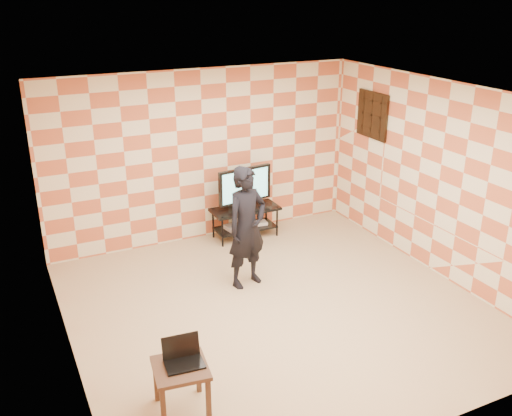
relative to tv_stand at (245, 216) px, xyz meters
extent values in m
plane|color=tan|center=(-0.56, -2.17, -0.37)|extent=(5.00, 5.00, 0.00)
cube|color=beige|center=(-0.56, 0.33, 0.98)|extent=(5.00, 0.02, 2.70)
cube|color=beige|center=(-0.56, -4.67, 0.98)|extent=(5.00, 0.02, 2.70)
cube|color=beige|center=(-3.06, -2.17, 0.98)|extent=(0.02, 5.00, 2.70)
cube|color=beige|center=(1.94, -2.17, 0.98)|extent=(0.02, 5.00, 2.70)
cube|color=white|center=(-0.56, -2.17, 2.33)|extent=(5.00, 5.00, 0.02)
cube|color=black|center=(1.91, -0.62, 1.58)|extent=(0.04, 0.72, 0.72)
cube|color=black|center=(1.91, -0.62, 1.58)|extent=(0.04, 0.03, 0.68)
cube|color=black|center=(1.91, -0.62, 1.58)|extent=(0.04, 0.68, 0.03)
cube|color=black|center=(0.00, 0.00, 0.11)|extent=(1.09, 0.49, 0.04)
cube|color=black|center=(0.00, 0.00, -0.21)|extent=(0.98, 0.44, 0.03)
cylinder|color=black|center=(-0.48, -0.20, -0.12)|extent=(0.03, 0.03, 0.50)
cylinder|color=black|center=(-0.48, 0.20, -0.12)|extent=(0.03, 0.03, 0.50)
cylinder|color=black|center=(0.48, -0.20, -0.12)|extent=(0.03, 0.03, 0.50)
cylinder|color=black|center=(0.48, 0.20, -0.12)|extent=(0.03, 0.03, 0.50)
cube|color=black|center=(0.00, 0.00, 0.15)|extent=(0.29, 0.21, 0.03)
cube|color=black|center=(0.00, 0.00, 0.20)|extent=(0.07, 0.06, 0.08)
cube|color=black|center=(0.00, 0.00, 0.52)|extent=(0.93, 0.17, 0.56)
cube|color=#68CBC6|center=(0.00, -0.03, 0.52)|extent=(0.82, 0.11, 0.49)
cube|color=#B5B5B7|center=(-0.14, -0.01, -0.16)|extent=(0.43, 0.34, 0.07)
cube|color=silver|center=(0.26, -0.01, -0.17)|extent=(0.24, 0.19, 0.05)
cube|color=#3C291B|center=(-2.25, -3.44, 0.11)|extent=(0.57, 0.57, 0.04)
cube|color=#3C291B|center=(-2.49, -3.62, -0.14)|extent=(0.05, 0.05, 0.46)
cube|color=#3C291B|center=(-2.43, -3.20, -0.14)|extent=(0.05, 0.05, 0.46)
cube|color=#3C291B|center=(-2.07, -3.68, -0.14)|extent=(0.05, 0.05, 0.46)
cube|color=#3C291B|center=(-2.01, -3.26, -0.14)|extent=(0.05, 0.05, 0.46)
cube|color=black|center=(-2.21, -3.44, 0.14)|extent=(0.38, 0.29, 0.02)
cube|color=black|center=(-2.20, -3.31, 0.26)|extent=(0.37, 0.09, 0.23)
imported|color=black|center=(-0.63, -1.43, 0.47)|extent=(0.69, 0.54, 1.67)
camera|label=1|loc=(-3.53, -7.75, 3.47)|focal=40.00mm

